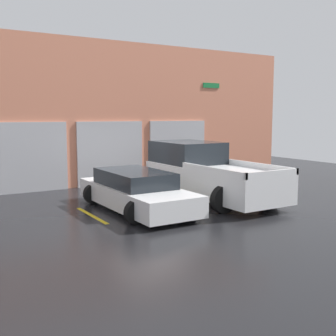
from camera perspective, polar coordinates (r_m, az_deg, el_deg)
ground_plane at (r=14.55m, az=-2.26°, el=-3.84°), size 28.00×28.00×0.00m
shophouse_building at (r=17.23m, az=-7.69°, el=7.18°), size 17.34×0.68×5.69m
pickup_truck at (r=14.13m, az=5.15°, el=-0.68°), size 2.57×5.43×1.85m
sedan_white at (r=12.44m, az=-4.39°, el=-3.15°), size 2.14×4.77×1.16m
parking_stripe_far_left at (r=11.97m, az=-10.30°, el=-6.34°), size 0.12×2.20×0.01m
parking_stripe_left at (r=13.20m, az=1.13°, el=-4.96°), size 0.12×2.20×0.01m
parking_stripe_centre at (r=14.86m, az=10.28°, el=-3.70°), size 0.12×2.20×0.01m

